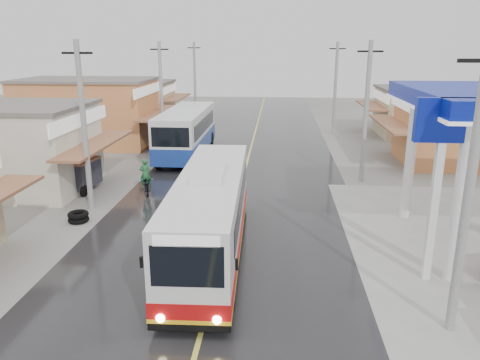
{
  "coord_description": "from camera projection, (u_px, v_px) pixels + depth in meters",
  "views": [
    {
      "loc": [
        2.0,
        -11.99,
        7.78
      ],
      "look_at": [
        0.38,
        8.19,
        1.89
      ],
      "focal_mm": 35.0,
      "sensor_mm": 36.0,
      "label": 1
    }
  ],
  "objects": [
    {
      "name": "utility_poles_left",
      "position": [
        134.0,
        172.0,
        29.66
      ],
      "size": [
        1.6,
        50.0,
        8.0
      ],
      "primitive_type": null,
      "color": "gray",
      "rests_on": "ground"
    },
    {
      "name": "tyre_stack",
      "position": [
        78.0,
        217.0,
        21.21
      ],
      "size": [
        0.94,
        0.94,
        0.48
      ],
      "color": "black",
      "rests_on": "ground"
    },
    {
      "name": "ground",
      "position": [
        205.0,
        318.0,
        13.81
      ],
      "size": [
        120.0,
        120.0,
        0.0
      ],
      "primitive_type": "plane",
      "color": "slate",
      "rests_on": "ground"
    },
    {
      "name": "coach_bus",
      "position": [
        211.0,
        214.0,
        17.53
      ],
      "size": [
        2.76,
        11.03,
        3.42
      ],
      "rotation": [
        0.0,
        0.0,
        0.03
      ],
      "color": "silver",
      "rests_on": "road"
    },
    {
      "name": "shopfronts_left",
      "position": [
        57.0,
        162.0,
        32.03
      ],
      "size": [
        11.0,
        44.0,
        5.2
      ],
      "primitive_type": null,
      "color": "tan",
      "rests_on": "ground"
    },
    {
      "name": "cyclist",
      "position": [
        147.0,
        182.0,
        25.11
      ],
      "size": [
        1.17,
        1.93,
        1.97
      ],
      "rotation": [
        0.0,
        0.0,
        0.32
      ],
      "color": "black",
      "rests_on": "ground"
    },
    {
      "name": "centre_line",
      "position": [
        243.0,
        178.0,
        28.16
      ],
      "size": [
        0.15,
        90.0,
        0.01
      ],
      "primitive_type": "cube",
      "color": "#D8CC4C",
      "rests_on": "road"
    },
    {
      "name": "tricycle_near",
      "position": [
        81.0,
        173.0,
        25.51
      ],
      "size": [
        1.78,
        2.48,
        1.77
      ],
      "rotation": [
        0.0,
        0.0,
        -0.13
      ],
      "color": "#26262D",
      "rests_on": "ground"
    },
    {
      "name": "second_bus",
      "position": [
        186.0,
        132.0,
        33.24
      ],
      "size": [
        2.79,
        10.0,
        3.32
      ],
      "rotation": [
        0.0,
        0.0,
        -0.01
      ],
      "color": "silver",
      "rests_on": "road"
    },
    {
      "name": "road",
      "position": [
        243.0,
        178.0,
        28.16
      ],
      "size": [
        12.0,
        90.0,
        0.02
      ],
      "primitive_type": "cube",
      "color": "black",
      "rests_on": "ground"
    },
    {
      "name": "utility_poles_right",
      "position": [
        361.0,
        181.0,
        27.63
      ],
      "size": [
        1.6,
        36.0,
        8.0
      ],
      "primitive_type": null,
      "color": "gray",
      "rests_on": "ground"
    }
  ]
}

